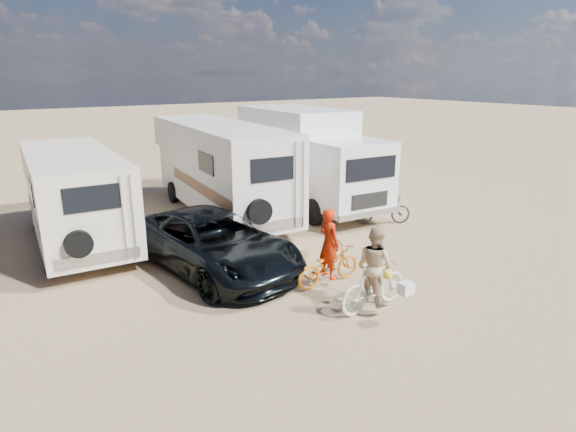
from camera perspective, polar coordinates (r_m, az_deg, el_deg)
ground at (r=11.86m, az=7.16°, el=-8.18°), size 140.00×140.00×0.00m
rv_main at (r=17.39m, az=-8.01°, el=5.36°), size 3.26×8.56×3.24m
rv_left at (r=15.60m, az=-23.74°, el=1.88°), size 2.79×6.98×2.73m
box_truck at (r=18.32m, az=2.55°, el=6.69°), size 3.14×7.37×3.63m
dark_suv at (r=12.57m, az=-8.78°, el=-3.09°), size 3.16×5.68×1.50m
bike_man at (r=11.75m, az=4.78°, el=-5.79°), size 1.83×0.66×0.96m
bike_woman at (r=10.64m, az=10.10°, el=-7.99°), size 1.89×0.60×1.12m
rider_man at (r=11.61m, az=4.82°, el=-4.07°), size 0.42×0.63×1.72m
rider_woman at (r=10.52m, az=10.18°, el=-6.58°), size 0.67×0.85×1.69m
bike_parked at (r=16.67m, az=11.04°, el=0.77°), size 1.97×1.54×1.00m
cooler at (r=12.95m, az=-1.94°, el=-4.80°), size 0.63×0.51×0.45m
crate at (r=13.34m, az=1.31°, el=-4.43°), size 0.50×0.50×0.32m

